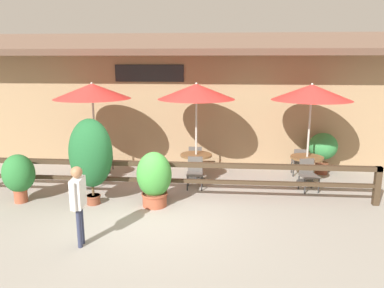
# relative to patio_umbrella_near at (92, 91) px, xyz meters

# --- Properties ---
(ground_plane) EXTENTS (60.00, 60.00, 0.00)m
(ground_plane) POSITION_rel_patio_umbrella_near_xyz_m (2.22, -2.53, -2.55)
(ground_plane) COLOR gray
(building_facade) EXTENTS (14.28, 1.49, 4.23)m
(building_facade) POSITION_rel_patio_umbrella_near_xyz_m (2.22, 1.58, -0.38)
(building_facade) COLOR #997A56
(building_facade) RESTS_ON ground
(patio_railing) EXTENTS (10.40, 0.14, 0.95)m
(patio_railing) POSITION_rel_patio_umbrella_near_xyz_m (2.22, -1.48, -1.85)
(patio_railing) COLOR #3D2D1E
(patio_railing) RESTS_ON ground
(patio_umbrella_near) EXTENTS (2.16, 2.16, 2.80)m
(patio_umbrella_near) POSITION_rel_patio_umbrella_near_xyz_m (0.00, 0.00, 0.00)
(patio_umbrella_near) COLOR #B7B2A8
(patio_umbrella_near) RESTS_ON ground
(dining_table_near) EXTENTS (0.91, 0.91, 0.76)m
(dining_table_near) POSITION_rel_patio_umbrella_near_xyz_m (0.00, 0.00, -1.94)
(dining_table_near) COLOR brown
(dining_table_near) RESTS_ON ground
(chair_near_streetside) EXTENTS (0.47, 0.47, 0.84)m
(chair_near_streetside) POSITION_rel_patio_umbrella_near_xyz_m (0.07, -0.68, -2.08)
(chair_near_streetside) COLOR #514C47
(chair_near_streetside) RESTS_ON ground
(chair_near_wallside) EXTENTS (0.44, 0.44, 0.84)m
(chair_near_wallside) POSITION_rel_patio_umbrella_near_xyz_m (0.02, 0.68, -2.08)
(chair_near_wallside) COLOR #514C47
(chair_near_wallside) RESTS_ON ground
(patio_umbrella_middle) EXTENTS (2.16, 2.16, 2.80)m
(patio_umbrella_middle) POSITION_rel_patio_umbrella_near_xyz_m (2.92, 0.12, 0.00)
(patio_umbrella_middle) COLOR #B7B2A8
(patio_umbrella_middle) RESTS_ON ground
(dining_table_middle) EXTENTS (0.91, 0.91, 0.76)m
(dining_table_middle) POSITION_rel_patio_umbrella_near_xyz_m (2.92, 0.12, -1.94)
(dining_table_middle) COLOR brown
(dining_table_middle) RESTS_ON ground
(chair_middle_streetside) EXTENTS (0.43, 0.43, 0.84)m
(chair_middle_streetside) POSITION_rel_patio_umbrella_near_xyz_m (2.94, -0.59, -2.08)
(chair_middle_streetside) COLOR #514C47
(chair_middle_streetside) RESTS_ON ground
(chair_middle_wallside) EXTENTS (0.43, 0.43, 0.84)m
(chair_middle_wallside) POSITION_rel_patio_umbrella_near_xyz_m (2.85, 0.83, -2.08)
(chair_middle_wallside) COLOR #514C47
(chair_middle_wallside) RESTS_ON ground
(patio_umbrella_far) EXTENTS (2.16, 2.16, 2.80)m
(patio_umbrella_far) POSITION_rel_patio_umbrella_near_xyz_m (6.04, 0.11, 0.00)
(patio_umbrella_far) COLOR #B7B2A8
(patio_umbrella_far) RESTS_ON ground
(dining_table_far) EXTENTS (0.91, 0.91, 0.76)m
(dining_table_far) POSITION_rel_patio_umbrella_near_xyz_m (6.04, 0.11, -1.94)
(dining_table_far) COLOR brown
(dining_table_far) RESTS_ON ground
(chair_far_streetside) EXTENTS (0.51, 0.51, 0.84)m
(chair_far_streetside) POSITION_rel_patio_umbrella_near_xyz_m (5.95, -0.54, -2.08)
(chair_far_streetside) COLOR #514C47
(chair_far_streetside) RESTS_ON ground
(chair_far_wallside) EXTENTS (0.43, 0.43, 0.84)m
(chair_far_wallside) POSITION_rel_patio_umbrella_near_xyz_m (5.98, 0.77, -2.08)
(chair_far_wallside) COLOR #514C47
(chair_far_wallside) RESTS_ON ground
(potted_plant_entrance_palm) EXTENTS (0.83, 0.74, 1.32)m
(potted_plant_entrance_palm) POSITION_rel_patio_umbrella_near_xyz_m (2.09, -1.98, -1.86)
(potted_plant_entrance_palm) COLOR #9E4C33
(potted_plant_entrance_palm) RESTS_ON ground
(potted_plant_corner_fern) EXTENTS (0.78, 0.70, 1.20)m
(potted_plant_corner_fern) POSITION_rel_patio_umbrella_near_xyz_m (-1.22, -2.01, -1.85)
(potted_plant_corner_fern) COLOR #9E4C33
(potted_plant_corner_fern) RESTS_ON ground
(potted_plant_broad_leaf) EXTENTS (1.02, 0.92, 2.09)m
(potted_plant_broad_leaf) POSITION_rel_patio_umbrella_near_xyz_m (0.59, -1.98, -1.30)
(potted_plant_broad_leaf) COLOR brown
(potted_plant_broad_leaf) RESTS_ON ground
(potted_plant_small_flowering) EXTENTS (0.85, 0.77, 1.27)m
(potted_plant_small_flowering) POSITION_rel_patio_umbrella_near_xyz_m (6.69, 1.02, -1.75)
(potted_plant_small_flowering) COLOR brown
(potted_plant_small_flowering) RESTS_ON ground
(pedestrian) EXTENTS (0.22, 0.54, 1.54)m
(pedestrian) POSITION_rel_patio_umbrella_near_xyz_m (1.07, -4.03, -1.56)
(pedestrian) COLOR #2D334C
(pedestrian) RESTS_ON ground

